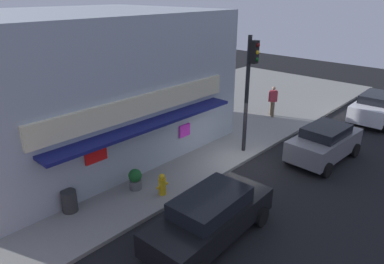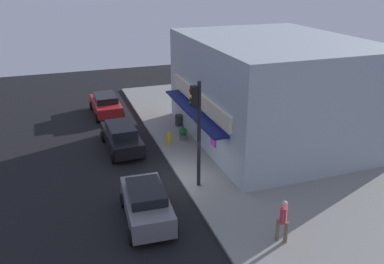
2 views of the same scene
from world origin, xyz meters
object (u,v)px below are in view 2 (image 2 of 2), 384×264
at_px(potted_plant_by_doorway, 183,133).
at_px(parked_car_grey, 146,203).
at_px(parked_car_red, 106,104).
at_px(parked_car_black, 121,137).
at_px(traffic_light, 197,122).
at_px(pedestrian, 283,219).
at_px(potted_plant_by_window, 195,124).
at_px(trash_can, 179,120).
at_px(fire_hydrant, 169,138).

distance_m(potted_plant_by_doorway, parked_car_grey, 8.58).
bearing_deg(parked_car_red, parked_car_black, 0.40).
xyz_separation_m(traffic_light, parked_car_grey, (1.88, -2.95, -2.69)).
bearing_deg(pedestrian, parked_car_grey, -125.38).
bearing_deg(traffic_light, potted_plant_by_window, 161.06).
bearing_deg(trash_can, parked_car_grey, -24.53).
bearing_deg(traffic_light, parked_car_grey, -57.51).
relative_size(parked_car_grey, parked_car_red, 0.93).
distance_m(traffic_light, potted_plant_by_window, 7.55).
height_order(trash_can, parked_car_black, parked_car_black).
bearing_deg(potted_plant_by_window, traffic_light, -18.94).
relative_size(potted_plant_by_window, parked_car_grey, 0.23).
relative_size(trash_can, parked_car_black, 0.16).
relative_size(trash_can, potted_plant_by_window, 0.81).
xyz_separation_m(pedestrian, potted_plant_by_doorway, (-10.84, -0.56, -0.60)).
bearing_deg(fire_hydrant, potted_plant_by_window, 122.13).
bearing_deg(parked_car_grey, trash_can, 155.47).
bearing_deg(parked_car_red, parked_car_grey, -0.72).
relative_size(potted_plant_by_doorway, potted_plant_by_window, 0.86).
bearing_deg(fire_hydrant, parked_car_grey, -23.06).
bearing_deg(trash_can, potted_plant_by_window, 23.63).
xyz_separation_m(trash_can, parked_car_grey, (10.00, -4.57, 0.33)).
xyz_separation_m(potted_plant_by_window, parked_car_black, (0.81, -5.00, 0.13)).
bearing_deg(potted_plant_by_doorway, trash_can, 168.68).
bearing_deg(pedestrian, potted_plant_by_window, 177.13).
bearing_deg(parked_car_grey, potted_plant_by_doorway, 151.64).
height_order(trash_can, potted_plant_by_window, potted_plant_by_window).
height_order(potted_plant_by_doorway, potted_plant_by_window, potted_plant_by_window).
bearing_deg(parked_car_black, fire_hydrant, 78.51).
relative_size(pedestrian, parked_car_red, 0.42).
height_order(potted_plant_by_doorway, parked_car_black, parked_car_black).
xyz_separation_m(potted_plant_by_doorway, potted_plant_by_window, (-0.95, 1.15, 0.13)).
xyz_separation_m(pedestrian, parked_car_red, (-17.69, -4.45, -0.36)).
bearing_deg(fire_hydrant, trash_can, 151.98).
xyz_separation_m(pedestrian, parked_car_black, (-10.98, -4.41, -0.34)).
distance_m(potted_plant_by_window, parked_car_black, 5.06).
height_order(traffic_light, fire_hydrant, traffic_light).
bearing_deg(potted_plant_by_doorway, parked_car_grey, -28.36).
xyz_separation_m(pedestrian, potted_plant_by_window, (-11.79, 0.59, -0.47)).
distance_m(traffic_light, parked_car_black, 6.97).
distance_m(potted_plant_by_window, parked_car_grey, 9.98).
height_order(pedestrian, parked_car_grey, pedestrian).
relative_size(trash_can, potted_plant_by_doorway, 0.94).
height_order(parked_car_grey, parked_car_red, parked_car_grey).
height_order(traffic_light, parked_car_red, traffic_light).
bearing_deg(parked_car_red, trash_can, 44.90).
height_order(fire_hydrant, potted_plant_by_window, potted_plant_by_window).
distance_m(traffic_light, pedestrian, 5.94).
bearing_deg(traffic_light, potted_plant_by_doorway, 168.82).
height_order(potted_plant_by_doorway, parked_car_red, parked_car_red).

